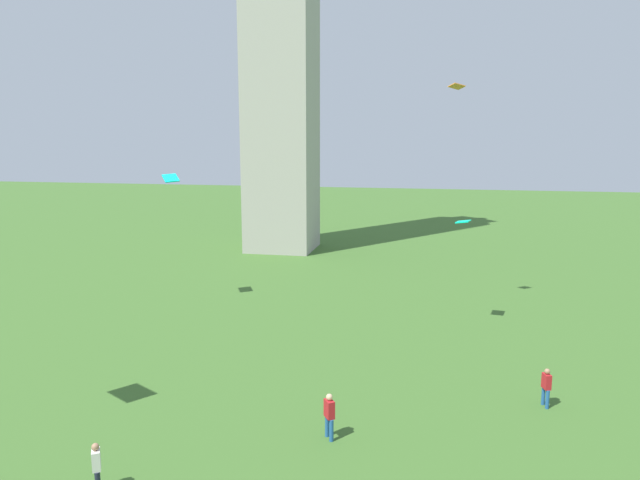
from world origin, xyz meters
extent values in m
cube|color=#A8A399|center=(-9.46, 50.06, 22.39)|extent=(6.18, 6.18, 44.79)
cylinder|color=#235693|center=(1.81, 14.88, 0.42)|extent=(0.16, 0.16, 0.83)
cylinder|color=#235693|center=(1.60, 15.19, 0.42)|extent=(0.16, 0.16, 0.83)
cube|color=red|center=(1.71, 15.03, 1.16)|extent=(0.47, 0.52, 0.66)
sphere|color=#D8AD84|center=(1.71, 15.03, 1.62)|extent=(0.24, 0.24, 0.24)
cylinder|color=#1E2333|center=(-4.79, 10.54, 0.40)|extent=(0.15, 0.15, 0.79)
cube|color=silver|center=(-4.69, 10.38, 1.11)|extent=(0.43, 0.50, 0.63)
sphere|color=#A37556|center=(-4.69, 10.38, 1.53)|extent=(0.23, 0.23, 0.23)
cylinder|color=#235693|center=(9.81, 19.50, 0.39)|extent=(0.15, 0.15, 0.78)
cylinder|color=#235693|center=(9.91, 19.15, 0.39)|extent=(0.15, 0.15, 0.78)
cube|color=red|center=(9.86, 19.32, 1.09)|extent=(0.36, 0.48, 0.62)
sphere|color=#A37556|center=(9.86, 19.32, 1.51)|extent=(0.23, 0.23, 0.23)
cube|color=orange|center=(6.13, 31.93, 13.75)|extent=(1.05, 1.00, 0.36)
cube|color=#0BE8DE|center=(-11.41, 30.27, 8.24)|extent=(1.47, 1.52, 0.50)
cube|color=#06EDB2|center=(6.72, 29.09, 6.14)|extent=(0.94, 1.18, 0.19)
camera|label=1|loc=(5.31, -4.42, 10.88)|focal=32.95mm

